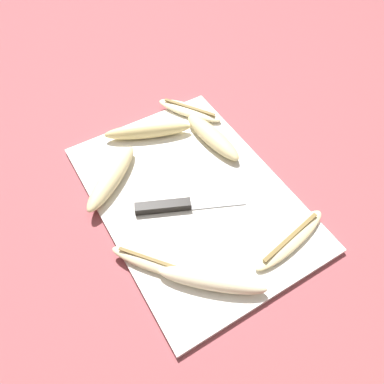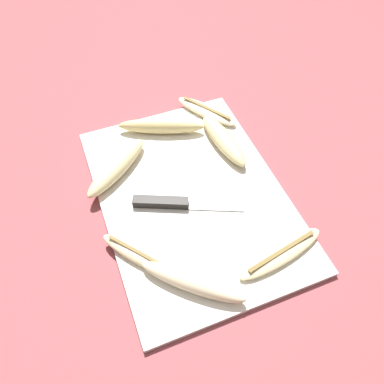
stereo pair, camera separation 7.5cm
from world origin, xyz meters
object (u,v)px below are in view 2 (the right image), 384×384
(banana_golden_short, at_px, (161,126))
(banana_mellow_near, at_px, (224,140))
(knife, at_px, (169,202))
(banana_soft_right, at_px, (281,253))
(banana_bright_far, at_px, (193,282))
(banana_cream_curved, at_px, (138,254))
(banana_ripe_center, at_px, (117,167))
(banana_pale_long, at_px, (207,111))

(banana_golden_short, xyz_separation_m, banana_mellow_near, (0.09, 0.12, -0.00))
(knife, height_order, banana_soft_right, same)
(banana_bright_far, height_order, banana_mellow_near, banana_bright_far)
(banana_cream_curved, bearing_deg, banana_mellow_near, 127.65)
(banana_golden_short, xyz_separation_m, banana_ripe_center, (0.08, -0.12, -0.00))
(banana_soft_right, distance_m, banana_ripe_center, 0.37)
(banana_bright_far, bearing_deg, banana_pale_long, 154.25)
(banana_golden_short, height_order, banana_ripe_center, banana_golden_short)
(banana_soft_right, height_order, banana_mellow_near, banana_mellow_near)
(knife, xyz_separation_m, banana_cream_curved, (0.09, -0.09, 0.00))
(banana_bright_far, relative_size, banana_cream_curved, 1.17)
(banana_golden_short, bearing_deg, banana_cream_curved, -25.84)
(banana_soft_right, bearing_deg, banana_bright_far, -91.38)
(banana_golden_short, bearing_deg, banana_bright_far, -10.25)
(knife, distance_m, banana_bright_far, 0.18)
(knife, relative_size, banana_mellow_near, 1.20)
(banana_pale_long, bearing_deg, banana_golden_short, -81.46)
(banana_ripe_center, distance_m, banana_bright_far, 0.30)
(banana_soft_right, height_order, banana_cream_curved, banana_cream_curved)
(banana_soft_right, bearing_deg, banana_cream_curved, -110.58)
(banana_golden_short, xyz_separation_m, banana_cream_curved, (0.29, -0.14, -0.01))
(banana_pale_long, relative_size, banana_ripe_center, 0.94)
(banana_pale_long, distance_m, banana_cream_curved, 0.40)
(banana_mellow_near, bearing_deg, knife, -56.69)
(banana_soft_right, bearing_deg, banana_mellow_near, 176.88)
(banana_golden_short, height_order, banana_pale_long, banana_golden_short)
(banana_soft_right, xyz_separation_m, banana_bright_far, (-0.00, -0.17, 0.01))
(banana_soft_right, relative_size, banana_bright_far, 1.14)
(banana_ripe_center, bearing_deg, banana_mellow_near, 87.98)
(knife, bearing_deg, banana_bright_far, 18.10)
(banana_pale_long, relative_size, banana_cream_curved, 1.12)
(banana_soft_right, xyz_separation_m, banana_ripe_center, (-0.30, -0.23, 0.01))
(banana_mellow_near, bearing_deg, banana_pale_long, 177.55)
(banana_pale_long, height_order, banana_mellow_near, banana_mellow_near)
(banana_bright_far, bearing_deg, banana_soft_right, 88.62)
(banana_cream_curved, bearing_deg, banana_bright_far, 39.75)
(banana_pale_long, xyz_separation_m, banana_mellow_near, (0.11, -0.00, 0.01))
(banana_cream_curved, bearing_deg, banana_golden_short, 154.16)
(banana_ripe_center, xyz_separation_m, banana_mellow_near, (0.01, 0.24, -0.00))
(banana_ripe_center, relative_size, banana_mellow_near, 0.97)
(banana_mellow_near, bearing_deg, banana_ripe_center, -92.02)
(banana_golden_short, relative_size, banana_bright_far, 1.17)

